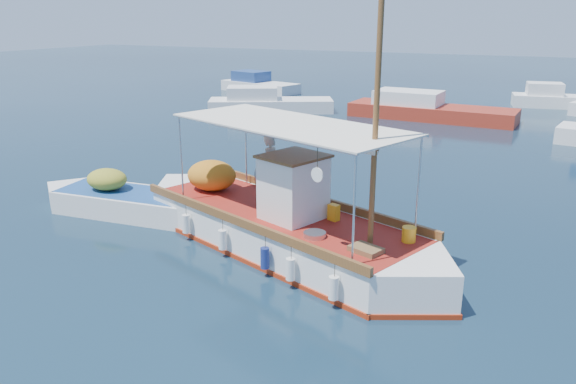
% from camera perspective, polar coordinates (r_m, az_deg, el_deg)
% --- Properties ---
extents(ground, '(160.00, 160.00, 0.00)m').
position_cam_1_polar(ground, '(15.41, 1.44, -5.06)').
color(ground, black).
rests_on(ground, ground).
extents(fishing_caique, '(10.01, 5.35, 6.48)m').
position_cam_1_polar(fishing_caique, '(14.93, -1.05, -3.47)').
color(fishing_caique, white).
rests_on(fishing_caique, ground).
extents(dinghy, '(6.35, 2.22, 1.56)m').
position_cam_1_polar(dinghy, '(18.17, -15.88, -1.09)').
color(dinghy, white).
rests_on(dinghy, ground).
extents(bg_boat_nw, '(8.03, 5.72, 1.80)m').
position_cam_1_polar(bg_boat_nw, '(36.27, -2.15, 8.93)').
color(bg_boat_nw, silver).
rests_on(bg_boat_nw, ground).
extents(bg_boat_n, '(9.75, 3.30, 1.80)m').
position_cam_1_polar(bg_boat_n, '(34.72, 13.88, 8.04)').
color(bg_boat_n, maroon).
rests_on(bg_boat_n, ground).
extents(bg_boat_far_w, '(7.08, 4.00, 1.80)m').
position_cam_1_polar(bg_boat_far_w, '(45.99, -3.05, 10.74)').
color(bg_boat_far_w, silver).
rests_on(bg_boat_far_w, ground).
extents(bg_boat_far_n, '(5.79, 2.87, 1.80)m').
position_cam_1_polar(bg_boat_far_n, '(42.05, 25.39, 8.46)').
color(bg_boat_far_n, silver).
rests_on(bg_boat_far_n, ground).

